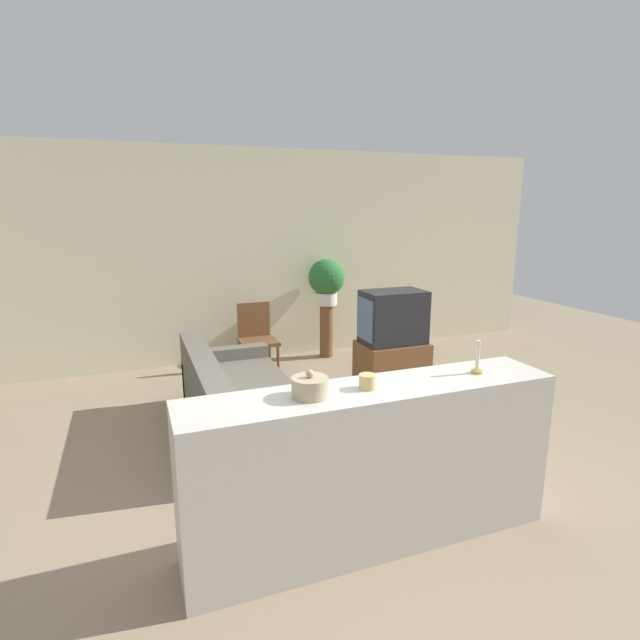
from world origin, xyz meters
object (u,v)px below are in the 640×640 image
object	(u,v)px
potted_plant	(327,279)
couch	(240,405)
television	(393,317)
decorative_bowl	(310,387)
wooden_chair	(257,335)

from	to	relation	value
potted_plant	couch	bearing A→B (deg)	-129.60
couch	television	distance (m)	2.05
couch	television	world-z (taller)	television
potted_plant	decorative_bowl	xyz separation A→B (m)	(-1.54, -3.65, -0.01)
wooden_chair	potted_plant	world-z (taller)	potted_plant
wooden_chair	couch	bearing A→B (deg)	-108.93
couch	wooden_chair	xyz separation A→B (m)	(0.55, 1.61, 0.19)
couch	wooden_chair	distance (m)	1.71
wooden_chair	decorative_bowl	bearing A→B (deg)	-98.72
television	wooden_chair	distance (m)	1.67
wooden_chair	decorative_bowl	distance (m)	3.43
wooden_chair	decorative_bowl	xyz separation A→B (m)	(-0.51, -3.34, 0.58)
television	wooden_chair	world-z (taller)	television
television	decorative_bowl	distance (m)	3.01
potted_plant	decorative_bowl	bearing A→B (deg)	-112.93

